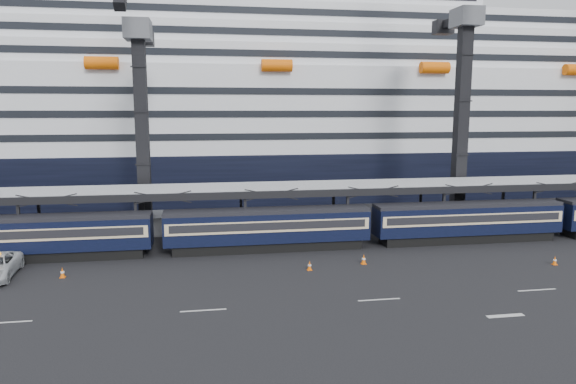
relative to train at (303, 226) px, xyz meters
name	(u,v)px	position (x,y,z in m)	size (l,w,h in m)	color
ground	(387,280)	(4.65, -10.00, -2.20)	(260.00, 260.00, 0.00)	black
lane_markings	(524,297)	(12.80, -15.23, -2.19)	(111.00, 4.27, 0.02)	beige
train	(303,226)	(0.00, 0.00, 0.00)	(133.05, 3.00, 4.05)	black
canopy	(340,187)	(4.65, 4.00, 3.05)	(130.00, 6.25, 5.53)	#96989D
cruise_ship	(283,114)	(3.57, 35.99, 10.14)	(214.09, 28.84, 34.00)	black
crane_dark_near	(141,121)	(-15.35, 8.59, 9.73)	(4.50, 17.75, 35.08)	#4B4D52
crane_dark_mid	(464,107)	(19.65, 7.59, 11.16)	(4.50, 18.24, 39.64)	#4B4D52
traffic_cone_b	(62,272)	(-20.23, -5.41, -1.79)	(0.41, 0.41, 0.83)	#FA6407
traffic_cone_c	(310,265)	(-0.75, -6.66, -1.81)	(0.39, 0.39, 0.79)	#FA6407
traffic_cone_d	(364,259)	(4.15, -5.75, -1.77)	(0.43, 0.43, 0.86)	#FA6407
traffic_cone_f	(555,260)	(20.09, -8.56, -1.82)	(0.38, 0.38, 0.77)	#FA6407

